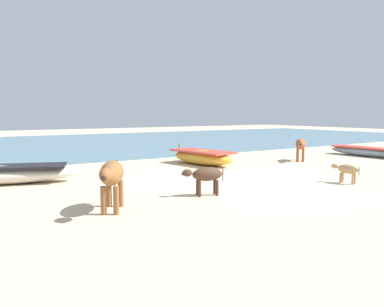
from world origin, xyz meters
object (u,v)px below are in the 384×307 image
fishing_boat_3 (202,157)px  calf_far_tan (347,170)px  cow_adult_rust (301,145)px  cow_second_adult_brown (112,175)px  fishing_boat_1 (367,151)px  calf_near_dark (206,175)px

fishing_boat_3 → calf_far_tan: size_ratio=3.74×
cow_adult_rust → cow_second_adult_brown: bearing=-21.1°
cow_adult_rust → cow_second_adult_brown: (-9.94, -3.60, 0.07)m
fishing_boat_3 → calf_far_tan: fishing_boat_3 is taller
fishing_boat_1 → fishing_boat_3: size_ratio=1.19×
fishing_boat_1 → calf_near_dark: calf_near_dark is taller
calf_near_dark → cow_second_adult_brown: size_ratio=0.71×
cow_adult_rust → fishing_boat_1: bearing=131.7°
cow_adult_rust → calf_far_tan: 5.26m
fishing_boat_3 → fishing_boat_1: bearing=-111.6°
cow_adult_rust → calf_far_tan: cow_adult_rust is taller
cow_adult_rust → calf_near_dark: (-7.41, -3.44, -0.18)m
cow_second_adult_brown → fishing_boat_3: bearing=161.3°
cow_second_adult_brown → calf_far_tan: bearing=114.5°
calf_near_dark → cow_second_adult_brown: (-2.53, -0.16, 0.25)m
fishing_boat_1 → calf_far_tan: 8.02m
fishing_boat_3 → cow_second_adult_brown: (-5.78, -5.00, 0.45)m
cow_second_adult_brown → cow_adult_rust: bearing=140.3°
fishing_boat_1 → cow_second_adult_brown: 14.38m
cow_adult_rust → fishing_boat_3: bearing=-59.6°
fishing_boat_3 → cow_second_adult_brown: bearing=122.3°
cow_adult_rust → calf_near_dark: cow_adult_rust is taller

